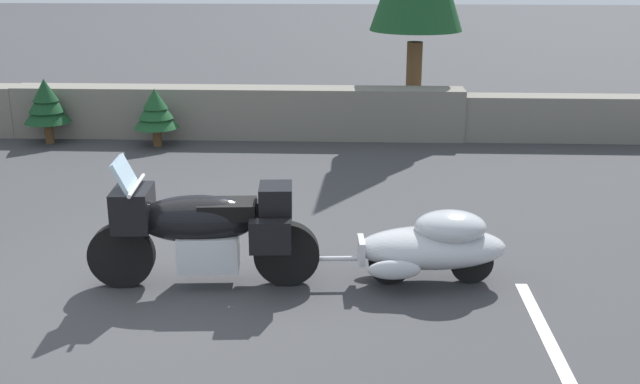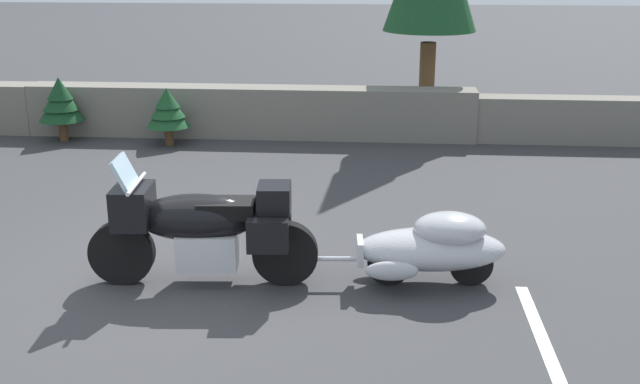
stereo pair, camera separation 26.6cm
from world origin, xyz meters
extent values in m
plane|color=#38383A|center=(0.00, 0.00, 0.00)|extent=(80.00, 80.00, 0.00)
cube|color=slate|center=(0.00, 6.45, 0.45)|extent=(8.00, 0.59, 0.90)
cylinder|color=black|center=(-0.24, 0.09, 0.33)|extent=(0.67, 0.19, 0.66)
cylinder|color=black|center=(1.40, 0.21, 0.33)|extent=(0.67, 0.19, 0.66)
cube|color=silver|center=(0.63, 0.16, 0.38)|extent=(0.63, 0.48, 0.36)
ellipsoid|color=black|center=(0.53, 0.15, 0.71)|extent=(1.23, 0.52, 0.48)
cube|color=black|center=(-0.09, 0.10, 0.83)|extent=(0.40, 0.54, 0.40)
cube|color=#9EB7C6|center=(-0.14, 0.10, 1.16)|extent=(0.22, 0.45, 0.34)
cube|color=black|center=(0.83, 0.17, 0.81)|extent=(0.58, 0.40, 0.16)
cube|color=black|center=(1.30, 0.20, 0.91)|extent=(0.35, 0.42, 0.28)
cube|color=black|center=(1.28, -0.10, 0.63)|extent=(0.41, 0.19, 0.32)
cube|color=black|center=(1.23, 0.50, 0.63)|extent=(0.41, 0.19, 0.32)
cylinder|color=silver|center=(-0.04, 0.11, 1.06)|extent=(0.09, 0.70, 0.04)
cylinder|color=silver|center=(-0.19, 0.10, 0.58)|extent=(0.26, 0.09, 0.54)
cylinder|color=black|center=(2.45, 0.29, 0.22)|extent=(0.45, 0.13, 0.44)
cylinder|color=black|center=(3.27, 0.34, 0.22)|extent=(0.45, 0.13, 0.44)
ellipsoid|color=#B2B2B7|center=(2.86, 0.32, 0.38)|extent=(1.54, 0.79, 0.40)
ellipsoid|color=#B2B2B7|center=(3.04, 0.33, 0.60)|extent=(0.76, 0.61, 0.32)
cube|color=silver|center=(2.15, 0.26, 0.36)|extent=(0.08, 0.32, 0.24)
ellipsoid|color=#B2B2B7|center=(2.47, -0.03, 0.28)|extent=(0.53, 0.18, 0.20)
ellipsoid|color=#B2B2B7|center=(2.43, 0.60, 0.28)|extent=(0.53, 0.18, 0.20)
cylinder|color=silver|center=(1.76, 0.24, 0.27)|extent=(0.70, 0.10, 0.05)
cylinder|color=brown|center=(3.18, 7.45, 0.80)|extent=(0.29, 0.29, 1.60)
cylinder|color=brown|center=(-1.30, 5.74, 0.14)|extent=(0.15, 0.15, 0.29)
cone|color=#194723|center=(-1.30, 5.74, 0.55)|extent=(0.77, 0.77, 0.45)
cone|color=#194723|center=(-1.30, 5.74, 0.69)|extent=(0.59, 0.59, 0.40)
cone|color=#194723|center=(-1.30, 5.74, 0.83)|extent=(0.42, 0.42, 0.34)
cylinder|color=brown|center=(-3.23, 5.87, 0.16)|extent=(0.15, 0.15, 0.32)
cone|color=#143D1E|center=(-3.23, 5.87, 0.62)|extent=(0.79, 0.79, 0.51)
cone|color=#143D1E|center=(-3.23, 5.87, 0.78)|extent=(0.61, 0.61, 0.45)
cone|color=#143D1E|center=(-3.23, 5.87, 0.93)|extent=(0.44, 0.44, 0.38)
cube|color=silver|center=(3.78, -1.50, 0.00)|extent=(0.12, 3.60, 0.01)
camera|label=1|loc=(2.05, -6.88, 3.27)|focal=42.85mm
camera|label=2|loc=(2.32, -6.86, 3.27)|focal=42.85mm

